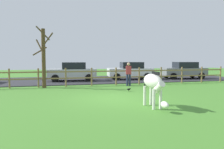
% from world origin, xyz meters
% --- Properties ---
extents(ground_plane, '(60.00, 60.00, 0.00)m').
position_xyz_m(ground_plane, '(0.00, 0.00, 0.00)').
color(ground_plane, '#47842D').
extents(parking_asphalt, '(28.00, 7.40, 0.05)m').
position_xyz_m(parking_asphalt, '(0.00, 9.30, 0.03)').
color(parking_asphalt, '#2D2D33').
rests_on(parking_asphalt, ground_plane).
extents(paddock_fence, '(21.46, 0.11, 1.28)m').
position_xyz_m(paddock_fence, '(-0.33, 5.00, 0.72)').
color(paddock_fence, olive).
rests_on(paddock_fence, ground_plane).
extents(bare_tree, '(1.35, 1.19, 3.96)m').
position_xyz_m(bare_tree, '(-3.51, 4.77, 2.05)').
color(bare_tree, '#513A23').
rests_on(bare_tree, ground_plane).
extents(zebra, '(0.53, 1.94, 1.41)m').
position_xyz_m(zebra, '(1.00, -2.31, 0.93)').
color(zebra, white).
rests_on(zebra, ground_plane).
extents(crow_on_grass, '(0.22, 0.10, 0.20)m').
position_xyz_m(crow_on_grass, '(1.39, 1.88, 0.13)').
color(crow_on_grass, black).
rests_on(crow_on_grass, ground_plane).
extents(parked_car_white, '(4.13, 2.15, 1.56)m').
position_xyz_m(parked_car_white, '(3.77, 8.62, 0.84)').
color(parked_car_white, white).
rests_on(parked_car_white, parking_asphalt).
extents(parked_car_silver, '(4.04, 1.95, 1.56)m').
position_xyz_m(parked_car_silver, '(-1.45, 8.50, 0.84)').
color(parked_car_silver, '#B7BABF').
rests_on(parked_car_silver, parking_asphalt).
extents(parked_car_grey, '(4.16, 2.21, 1.56)m').
position_xyz_m(parked_car_grey, '(8.89, 8.07, 0.84)').
color(parked_car_grey, slate).
rests_on(parked_car_grey, parking_asphalt).
extents(visitor_near_fence, '(0.40, 0.29, 1.64)m').
position_xyz_m(visitor_near_fence, '(2.19, 4.35, 0.91)').
color(visitor_near_fence, '#232847').
rests_on(visitor_near_fence, ground_plane).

